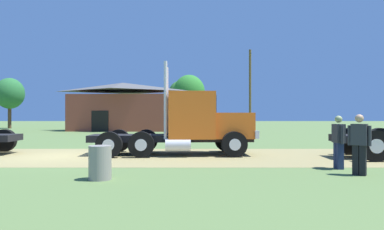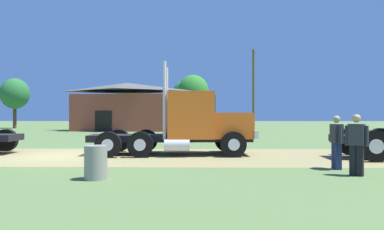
{
  "view_description": "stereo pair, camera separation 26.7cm",
  "coord_description": "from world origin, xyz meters",
  "px_view_note": "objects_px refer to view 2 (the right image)",
  "views": [
    {
      "loc": [
        5.34,
        -14.08,
        1.63
      ],
      "look_at": [
        5.34,
        2.08,
        1.68
      ],
      "focal_mm": 32.47,
      "sensor_mm": 36.0,
      "label": 1
    },
    {
      "loc": [
        5.6,
        -14.07,
        1.63
      ],
      "look_at": [
        5.34,
        2.08,
        1.68
      ],
      "focal_mm": 32.47,
      "sensor_mm": 36.0,
      "label": 2
    }
  ],
  "objects_px": {
    "utility_pole_near": "(253,88)",
    "visitor_by_barrel": "(337,140)",
    "steel_barrel": "(96,162)",
    "shed_building": "(126,107)",
    "truck_foreground_white": "(192,125)",
    "visitor_standing_near": "(357,143)"
  },
  "relations": [
    {
      "from": "truck_foreground_white",
      "to": "steel_barrel",
      "type": "relative_size",
      "value": 8.05
    },
    {
      "from": "visitor_by_barrel",
      "to": "steel_barrel",
      "type": "xyz_separation_m",
      "value": [
        -6.89,
        -1.8,
        -0.45
      ]
    },
    {
      "from": "visitor_by_barrel",
      "to": "shed_building",
      "type": "relative_size",
      "value": 0.14
    },
    {
      "from": "truck_foreground_white",
      "to": "utility_pole_near",
      "type": "bearing_deg",
      "value": 74.8
    },
    {
      "from": "visitor_standing_near",
      "to": "shed_building",
      "type": "relative_size",
      "value": 0.15
    },
    {
      "from": "steel_barrel",
      "to": "shed_building",
      "type": "relative_size",
      "value": 0.08
    },
    {
      "from": "visitor_standing_near",
      "to": "steel_barrel",
      "type": "distance_m",
      "value": 7.02
    },
    {
      "from": "visitor_by_barrel",
      "to": "truck_foreground_white",
      "type": "bearing_deg",
      "value": 137.59
    },
    {
      "from": "visitor_standing_near",
      "to": "steel_barrel",
      "type": "height_order",
      "value": "visitor_standing_near"
    },
    {
      "from": "steel_barrel",
      "to": "utility_pole_near",
      "type": "distance_m",
      "value": 31.04
    },
    {
      "from": "visitor_by_barrel",
      "to": "steel_barrel",
      "type": "bearing_deg",
      "value": -165.33
    },
    {
      "from": "visitor_by_barrel",
      "to": "utility_pole_near",
      "type": "bearing_deg",
      "value": 86.06
    },
    {
      "from": "visitor_standing_near",
      "to": "utility_pole_near",
      "type": "distance_m",
      "value": 29.12
    },
    {
      "from": "visitor_by_barrel",
      "to": "steel_barrel",
      "type": "relative_size",
      "value": 1.89
    },
    {
      "from": "shed_building",
      "to": "utility_pole_near",
      "type": "height_order",
      "value": "utility_pole_near"
    },
    {
      "from": "utility_pole_near",
      "to": "visitor_by_barrel",
      "type": "bearing_deg",
      "value": -93.94
    },
    {
      "from": "truck_foreground_white",
      "to": "visitor_standing_near",
      "type": "xyz_separation_m",
      "value": [
        4.58,
        -5.25,
        -0.37
      ]
    },
    {
      "from": "truck_foreground_white",
      "to": "steel_barrel",
      "type": "xyz_separation_m",
      "value": [
        -2.4,
        -5.91,
        -0.84
      ]
    },
    {
      "from": "visitor_by_barrel",
      "to": "utility_pole_near",
      "type": "distance_m",
      "value": 27.99
    },
    {
      "from": "truck_foreground_white",
      "to": "steel_barrel",
      "type": "bearing_deg",
      "value": -112.14
    },
    {
      "from": "visitor_standing_near",
      "to": "visitor_by_barrel",
      "type": "height_order",
      "value": "visitor_standing_near"
    },
    {
      "from": "truck_foreground_white",
      "to": "visitor_by_barrel",
      "type": "xyz_separation_m",
      "value": [
        4.49,
        -4.1,
        -0.39
      ]
    }
  ]
}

